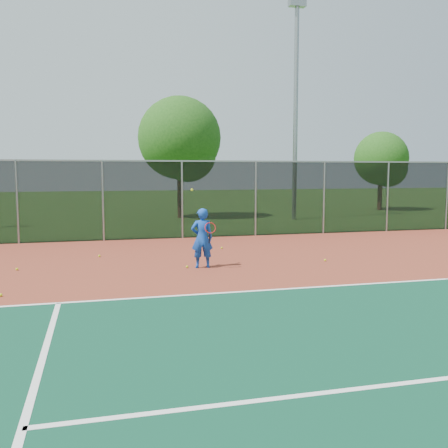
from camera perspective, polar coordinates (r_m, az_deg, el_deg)
The scene contains 12 objects.
court_apron at distance 11.39m, azimuth 19.36°, elevation -7.63°, with size 30.00×20.00×0.02m, color brown.
fence_back at distance 20.19m, azimuth 3.63°, elevation 3.03°, with size 30.00×0.06×3.03m.
tennis_player at distance 13.50m, azimuth -2.52°, elevation -1.61°, with size 0.61×0.62×2.15m.
practice_ball_0 at distance 13.59m, azimuth -4.25°, elevation -4.89°, with size 0.07×0.07×0.07m, color #B7CB17.
practice_ball_1 at distance 16.82m, azimuth -0.26°, elevation -2.75°, with size 0.07×0.07×0.07m, color #B7CB17.
practice_ball_2 at distance 11.53m, azimuth -24.16°, elevation -7.42°, with size 0.07×0.07×0.07m, color #B7CB17.
practice_ball_3 at distance 14.85m, azimuth 11.48°, elevation -4.06°, with size 0.07×0.07×0.07m, color #B7CB17.
practice_ball_4 at distance 15.73m, azimuth -14.05°, elevation -3.55°, with size 0.07×0.07×0.07m, color #B7CB17.
practice_ball_6 at distance 14.33m, azimuth -22.59°, elevation -4.78°, with size 0.07×0.07×0.07m, color #B7CB17.
floodlight_n at distance 27.63m, azimuth 8.21°, elevation 14.13°, with size 0.90×0.40×11.52m.
tree_back_left at distance 28.08m, azimuth -4.88°, elevation 9.34°, with size 4.60×4.60×6.75m.
tree_back_mid at distance 35.12m, azimuth 17.70°, elevation 6.87°, with size 3.57×3.57×5.24m.
Camera 1 is at (-6.20, -7.18, 2.65)m, focal length 40.00 mm.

